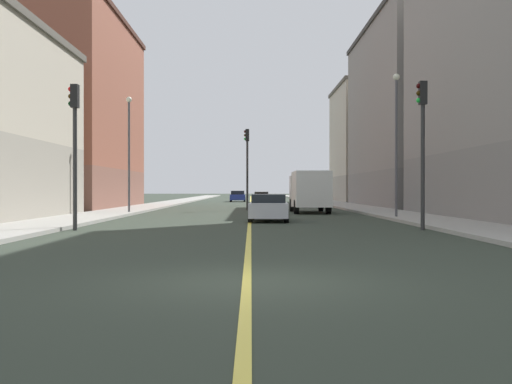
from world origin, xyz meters
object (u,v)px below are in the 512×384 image
(building_left_far, at_px, (385,144))
(building_right_midblock, at_px, (52,113))
(traffic_light_right_near, at_px, (74,135))
(street_lamp_left_near, at_px, (396,131))
(building_left_mid, at_px, (433,115))
(car_silver, at_px, (269,208))
(car_orange, at_px, (261,197))
(car_blue, at_px, (238,196))
(street_lamp_right_near, at_px, (129,142))
(box_truck, at_px, (309,190))
(traffic_light_median_far, at_px, (247,158))
(traffic_light_left_near, at_px, (422,133))

(building_left_far, bearing_deg, building_right_midblock, -144.15)
(traffic_light_right_near, height_order, street_lamp_left_near, street_lamp_left_near)
(building_left_mid, xyz_separation_m, building_right_midblock, (-32.89, -4.11, -0.33))
(building_left_far, relative_size, car_silver, 3.47)
(car_orange, bearing_deg, car_blue, 125.14)
(car_silver, bearing_deg, street_lamp_right_near, 134.39)
(building_right_midblock, distance_m, traffic_light_right_near, 29.09)
(traffic_light_right_near, distance_m, car_orange, 50.25)
(street_lamp_right_near, relative_size, box_truck, 1.07)
(building_left_mid, xyz_separation_m, building_left_far, (0.00, 19.65, -1.15))
(traffic_light_median_far, bearing_deg, car_orange, 86.83)
(street_lamp_right_near, height_order, box_truck, street_lamp_right_near)
(building_left_far, bearing_deg, street_lamp_left_near, -101.63)
(street_lamp_left_near, xyz_separation_m, street_lamp_right_near, (-15.47, 6.95, -0.10))
(traffic_light_left_near, bearing_deg, traffic_light_right_near, -180.00)
(traffic_light_left_near, relative_size, car_silver, 1.37)
(traffic_light_right_near, distance_m, street_lamp_left_near, 16.86)
(car_orange, bearing_deg, traffic_light_right_near, -99.20)
(car_blue, xyz_separation_m, box_truck, (5.62, -36.04, 0.85))
(building_right_midblock, distance_m, car_silver, 27.80)
(traffic_light_right_near, xyz_separation_m, car_orange, (8.02, 49.52, -3.06))
(building_right_midblock, height_order, traffic_light_left_near, building_right_midblock)
(building_right_midblock, relative_size, street_lamp_right_near, 2.73)
(building_left_mid, xyz_separation_m, car_silver, (-15.51, -24.57, -7.55))
(car_orange, relative_size, car_blue, 1.01)
(building_left_mid, xyz_separation_m, traffic_light_left_near, (-9.72, -31.22, -4.45))
(traffic_light_left_near, bearing_deg, traffic_light_median_far, 107.18)
(street_lamp_right_near, bearing_deg, car_orange, 75.17)
(car_blue, relative_size, box_truck, 0.58)
(street_lamp_right_near, height_order, car_blue, street_lamp_right_near)
(traffic_light_left_near, bearing_deg, building_left_far, 79.18)
(building_left_far, distance_m, traffic_light_left_near, 51.89)
(traffic_light_right_near, xyz_separation_m, car_silver, (7.69, 6.64, -3.02))
(building_left_far, bearing_deg, traffic_light_median_far, -120.43)
(traffic_light_median_far, distance_m, box_truck, 6.92)
(traffic_light_median_far, height_order, street_lamp_right_near, street_lamp_right_near)
(building_right_midblock, height_order, street_lamp_left_near, building_right_midblock)
(traffic_light_left_near, bearing_deg, building_right_midblock, 130.52)
(building_left_far, distance_m, traffic_light_right_near, 56.01)
(building_right_midblock, bearing_deg, car_blue, 60.78)
(car_blue, bearing_deg, traffic_light_left_near, -81.16)
(building_left_far, relative_size, car_orange, 3.62)
(car_blue, relative_size, car_silver, 0.95)
(traffic_light_median_far, relative_size, car_blue, 1.54)
(building_left_far, xyz_separation_m, traffic_light_right_near, (-23.20, -50.86, -3.39))
(traffic_light_median_far, relative_size, street_lamp_left_near, 0.81)
(building_right_midblock, relative_size, car_silver, 4.77)
(building_left_mid, bearing_deg, building_right_midblock, -172.87)
(traffic_light_median_far, bearing_deg, box_truck, -49.14)
(building_left_mid, height_order, traffic_light_right_near, building_left_mid)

